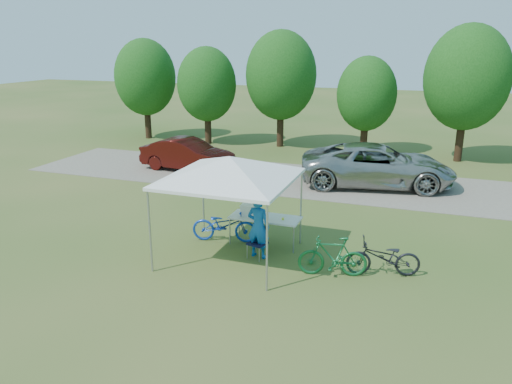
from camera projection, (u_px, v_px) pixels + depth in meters
ground at (231, 256)px, 13.29m from camera, size 100.00×100.00×0.00m
gravel_strip at (305, 180)px, 20.50m from camera, size 24.00×5.00×0.02m
canopy at (230, 159)px, 12.52m from camera, size 4.53×4.53×3.00m
treeline at (331, 82)px, 25.02m from camera, size 24.89×4.28×6.30m
folding_table at (265, 218)px, 13.88m from camera, size 1.96×0.82×0.81m
folding_chair at (259, 239)px, 13.15m from camera, size 0.54×0.56×0.86m
cooler at (248, 210)px, 13.99m from camera, size 0.42×0.28×0.30m
ice_cream_cup at (283, 219)px, 13.65m from camera, size 0.07×0.07×0.05m
cyclist at (258, 227)px, 13.02m from camera, size 0.67×0.49×1.71m
bike_blue at (225, 225)px, 14.16m from camera, size 1.95×1.02×0.98m
bike_green at (333, 256)px, 12.06m from camera, size 1.74×0.86×1.01m
bike_dark at (383, 258)px, 12.08m from camera, size 1.88×1.07×0.94m
minivan at (377, 165)px, 19.51m from camera, size 6.29×3.75×1.64m
sedan at (188, 155)px, 21.88m from camera, size 4.34×1.89×1.39m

